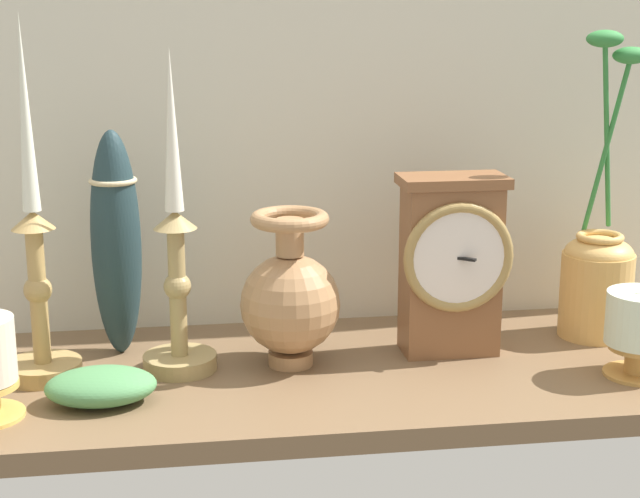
# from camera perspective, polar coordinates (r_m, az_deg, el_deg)

# --- Properties ---
(ground_plane) EXTENTS (1.00, 0.36, 0.02)m
(ground_plane) POSITION_cam_1_polar(r_m,az_deg,el_deg) (1.17, -0.15, -7.25)
(ground_plane) COLOR brown
(back_wall) EXTENTS (1.20, 0.02, 0.65)m
(back_wall) POSITION_cam_1_polar(r_m,az_deg,el_deg) (1.27, -1.37, 10.13)
(back_wall) COLOR beige
(back_wall) RESTS_ON ground_plane
(mantel_clock) EXTENTS (0.13, 0.09, 0.21)m
(mantel_clock) POSITION_cam_1_polar(r_m,az_deg,el_deg) (1.19, 7.42, -0.79)
(mantel_clock) COLOR brown
(mantel_clock) RESTS_ON ground_plane
(candlestick_tall_left) EXTENTS (0.08, 0.08, 0.36)m
(candlestick_tall_left) POSITION_cam_1_polar(r_m,az_deg,el_deg) (1.13, -8.07, -1.27)
(candlestick_tall_left) COLOR tan
(candlestick_tall_left) RESTS_ON ground_plane
(candlestick_tall_center) EXTENTS (0.09, 0.09, 0.40)m
(candlestick_tall_center) POSITION_cam_1_polar(r_m,az_deg,el_deg) (1.14, -15.67, -1.34)
(candlestick_tall_center) COLOR tan
(candlestick_tall_center) RESTS_ON ground_plane
(brass_vase_bulbous) EXTENTS (0.11, 0.11, 0.18)m
(brass_vase_bulbous) POSITION_cam_1_polar(r_m,az_deg,el_deg) (1.15, -1.69, -2.75)
(brass_vase_bulbous) COLOR #AB7E53
(brass_vase_bulbous) RESTS_ON ground_plane
(brass_vase_jar) EXTENTS (0.09, 0.09, 0.38)m
(brass_vase_jar) POSITION_cam_1_polar(r_m,az_deg,el_deg) (1.29, 15.38, -1.27)
(brass_vase_jar) COLOR tan
(brass_vase_jar) RESTS_ON ground_plane
(tall_ceramic_vase) EXTENTS (0.06, 0.06, 0.27)m
(tall_ceramic_vase) POSITION_cam_1_polar(r_m,az_deg,el_deg) (1.20, -11.41, 0.36)
(tall_ceramic_vase) COLOR #1F353A
(tall_ceramic_vase) RESTS_ON ground_plane
(ivy_sprig) EXTENTS (0.12, 0.08, 0.04)m
(ivy_sprig) POSITION_cam_1_polar(r_m,az_deg,el_deg) (1.09, -12.24, -7.57)
(ivy_sprig) COLOR #4C8850
(ivy_sprig) RESTS_ON ground_plane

